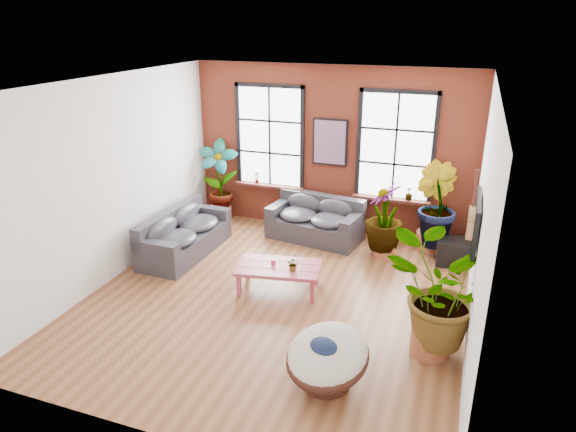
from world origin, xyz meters
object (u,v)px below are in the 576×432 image
sofa_back (316,220)px  sofa_left (183,235)px  coffee_table (278,269)px  papasan_chair (327,357)px

sofa_back → sofa_left: sofa_back is taller
sofa_back → sofa_left: (-2.25, -1.59, -0.01)m
coffee_table → papasan_chair: size_ratio=1.09×
coffee_table → sofa_left: bearing=151.5°
coffee_table → sofa_back: bearing=80.6°
sofa_left → papasan_chair: bearing=-125.7°
sofa_left → papasan_chair: (3.73, -2.83, 0.02)m
papasan_chair → coffee_table: bearing=147.3°
sofa_back → sofa_left: bearing=-135.9°
sofa_back → coffee_table: size_ratio=1.34×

